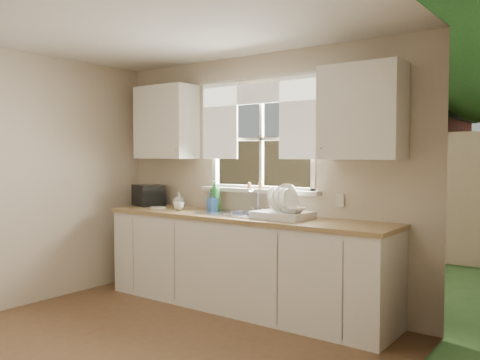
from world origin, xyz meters
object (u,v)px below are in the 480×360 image
Objects in this scene: soap_bottle_a at (215,195)px; black_appliance at (149,195)px; cup at (179,206)px; dish_rack at (283,211)px.

black_appliance is at bearing -179.10° from soap_bottle_a.
soap_bottle_a is 2.98× the size of cup.
soap_bottle_a is at bearing 170.75° from dish_rack.
cup is at bearing -177.89° from dish_rack.
dish_rack is at bearing 16.60° from black_appliance.
cup is at bearing -151.48° from soap_bottle_a.
black_appliance is (-0.94, -0.05, -0.04)m from soap_bottle_a.
dish_rack is at bearing -11.20° from soap_bottle_a.
soap_bottle_a is at bearing 42.80° from cup.
soap_bottle_a is 0.40m from cup.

